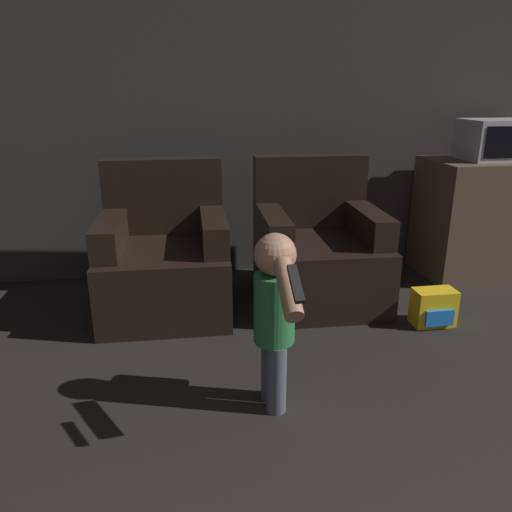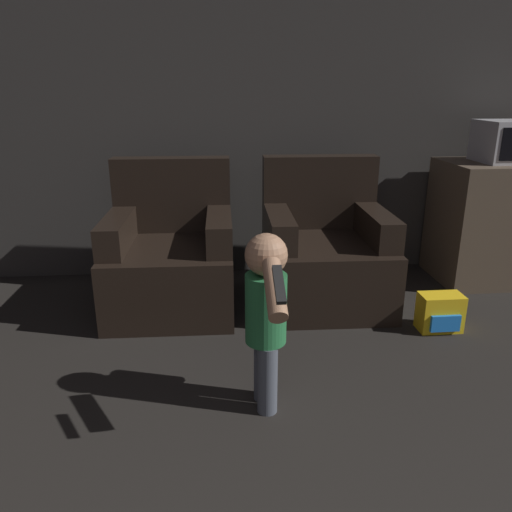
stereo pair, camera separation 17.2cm
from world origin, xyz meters
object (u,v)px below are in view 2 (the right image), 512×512
at_px(armchair_right, 325,254).
at_px(person_toddler, 266,309).
at_px(toy_backpack, 440,313).
at_px(armchair_left, 171,258).

xyz_separation_m(armchair_right, person_toddler, (-0.55, -1.24, 0.17)).
height_order(armchair_right, toy_backpack, armchair_right).
bearing_deg(armchair_left, armchair_right, 1.30).
bearing_deg(toy_backpack, person_toddler, -149.78).
relative_size(person_toddler, toy_backpack, 3.25).
distance_m(armchair_left, toy_backpack, 1.78).
distance_m(armchair_left, armchair_right, 1.06).
relative_size(armchair_left, armchair_right, 1.00).
distance_m(armchair_right, person_toddler, 1.36).
xyz_separation_m(armchair_left, toy_backpack, (1.68, -0.56, -0.22)).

